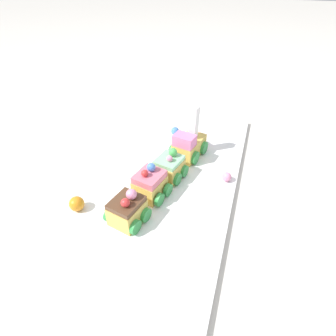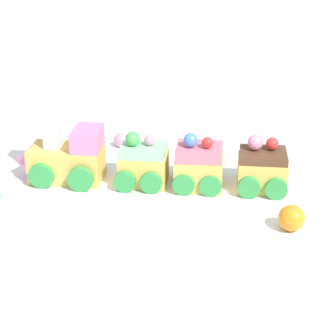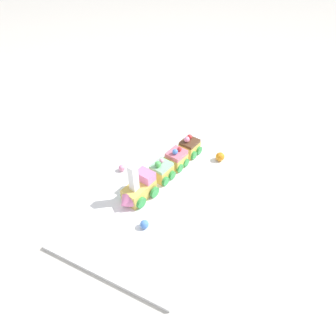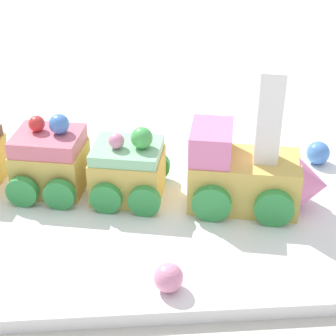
# 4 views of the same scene
# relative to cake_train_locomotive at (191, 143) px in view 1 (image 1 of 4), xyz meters

# --- Properties ---
(ground_plane) EXTENTS (10.00, 10.00, 0.00)m
(ground_plane) POSITION_rel_cake_train_locomotive_xyz_m (-0.11, 0.04, -0.04)
(ground_plane) COLOR beige
(display_board) EXTENTS (0.70, 0.34, 0.01)m
(display_board) POSITION_rel_cake_train_locomotive_xyz_m (-0.11, 0.04, -0.04)
(display_board) COLOR white
(display_board) RESTS_ON ground_plane
(cake_train_locomotive) EXTENTS (0.13, 0.08, 0.13)m
(cake_train_locomotive) POSITION_rel_cake_train_locomotive_xyz_m (0.00, 0.00, 0.00)
(cake_train_locomotive) COLOR #E0BC56
(cake_train_locomotive) RESTS_ON display_board
(cake_car_mint) EXTENTS (0.07, 0.08, 0.07)m
(cake_car_mint) POSITION_rel_cake_train_locomotive_xyz_m (-0.10, 0.02, -0.01)
(cake_car_mint) COLOR #E0BC56
(cake_car_mint) RESTS_ON display_board
(cake_car_strawberry) EXTENTS (0.07, 0.08, 0.07)m
(cake_car_strawberry) POSITION_rel_cake_train_locomotive_xyz_m (-0.18, 0.04, -0.00)
(cake_car_strawberry) COLOR #E0BC56
(cake_car_strawberry) RESTS_ON display_board
(cake_car_chocolate) EXTENTS (0.07, 0.08, 0.07)m
(cake_car_chocolate) POSITION_rel_cake_train_locomotive_xyz_m (-0.26, 0.05, -0.01)
(cake_car_chocolate) COLOR #E0BC56
(cake_car_chocolate) RESTS_ON display_board
(gumball_blue) EXTENTS (0.02, 0.02, 0.02)m
(gumball_blue) POSITION_rel_cake_train_locomotive_xyz_m (0.08, 0.07, -0.02)
(gumball_blue) COLOR #4C84E0
(gumball_blue) RESTS_ON display_board
(gumball_orange) EXTENTS (0.03, 0.03, 0.03)m
(gumball_orange) POSITION_rel_cake_train_locomotive_xyz_m (-0.27, 0.16, -0.02)
(gumball_orange) COLOR orange
(gumball_orange) RESTS_ON display_board
(gumball_pink) EXTENTS (0.02, 0.02, 0.02)m
(gumball_pink) POSITION_rel_cake_train_locomotive_xyz_m (-0.08, -0.11, -0.02)
(gumball_pink) COLOR pink
(gumball_pink) RESTS_ON display_board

